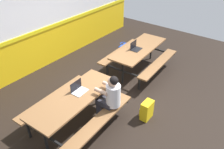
{
  "coord_description": "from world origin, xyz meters",
  "views": [
    {
      "loc": [
        -3.75,
        -2.72,
        3.62
      ],
      "look_at": [
        0.0,
        0.16,
        0.55
      ],
      "focal_mm": 36.67,
      "sensor_mm": 36.0,
      "label": 1
    }
  ],
  "objects": [
    {
      "name": "accent_backdrop",
      "position": [
        0.0,
        2.66,
        1.25
      ],
      "size": [
        8.0,
        0.14,
        2.6
      ],
      "color": "yellow",
      "rests_on": "ground"
    },
    {
      "name": "picnic_table_left",
      "position": [
        -1.35,
        0.09,
        0.58
      ],
      "size": [
        2.07,
        1.63,
        0.74
      ],
      "color": "brown",
      "rests_on": "ground"
    },
    {
      "name": "tote_bag_bright",
      "position": [
        1.85,
        1.11,
        0.19
      ],
      "size": [
        0.34,
        0.21,
        0.43
      ],
      "color": "#1E47B2",
      "rests_on": "ground"
    },
    {
      "name": "picnic_table_right",
      "position": [
        1.35,
        0.22,
        0.58
      ],
      "size": [
        2.07,
        1.63,
        0.74
      ],
      "color": "brown",
      "rests_on": "ground"
    },
    {
      "name": "laptop_silver",
      "position": [
        -1.16,
        0.14,
        0.79
      ],
      "size": [
        0.33,
        0.23,
        0.22
      ],
      "color": "silver",
      "rests_on": "picnic_table_left"
    },
    {
      "name": "backpack_dark",
      "position": [
        -0.28,
        -1.02,
        0.22
      ],
      "size": [
        0.3,
        0.22,
        0.44
      ],
      "color": "yellow",
      "rests_on": "ground"
    },
    {
      "name": "student_nearer",
      "position": [
        -0.85,
        -0.44,
        0.71
      ],
      "size": [
        0.37,
        0.53,
        1.21
      ],
      "color": "#2D2D38",
      "rests_on": "ground"
    },
    {
      "name": "ground_plane",
      "position": [
        0.0,
        0.0,
        -0.01
      ],
      "size": [
        10.0,
        10.0,
        0.02
      ],
      "primitive_type": "cube",
      "color": "black"
    },
    {
      "name": "laptop_dark",
      "position": [
        1.19,
        0.25,
        0.79
      ],
      "size": [
        0.33,
        0.23,
        0.22
      ],
      "color": "black",
      "rests_on": "picnic_table_right"
    }
  ]
}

